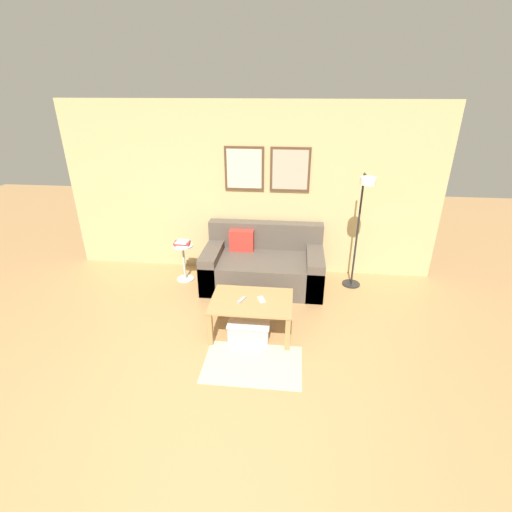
% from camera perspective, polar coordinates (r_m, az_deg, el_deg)
% --- Properties ---
extents(ground_plane, '(16.00, 16.00, 0.00)m').
position_cam_1_polar(ground_plane, '(3.53, -8.17, -25.95)').
color(ground_plane, tan).
extents(wall_back, '(5.60, 0.09, 2.55)m').
position_cam_1_polar(wall_back, '(5.63, -0.97, 10.07)').
color(wall_back, tan).
rests_on(wall_back, ground_plane).
extents(area_rug, '(1.05, 0.69, 0.01)m').
position_cam_1_polar(area_rug, '(4.13, -0.52, -16.27)').
color(area_rug, '#C1B299').
rests_on(area_rug, ground_plane).
extents(couch, '(1.72, 0.97, 0.85)m').
position_cam_1_polar(couch, '(5.48, 1.10, -1.45)').
color(couch, brown).
rests_on(couch, ground_plane).
extents(coffee_table, '(0.95, 0.66, 0.44)m').
position_cam_1_polar(coffee_table, '(4.38, -0.70, -7.67)').
color(coffee_table, '#AD7F4C').
rests_on(coffee_table, ground_plane).
extents(storage_bin, '(0.49, 0.45, 0.22)m').
position_cam_1_polar(storage_bin, '(4.49, -0.96, -10.62)').
color(storage_bin, '#9EA3A8').
rests_on(storage_bin, ground_plane).
extents(floor_lamp, '(0.26, 0.52, 1.68)m').
position_cam_1_polar(floor_lamp, '(5.15, 15.92, 5.82)').
color(floor_lamp, black).
rests_on(floor_lamp, ground_plane).
extents(side_table, '(0.30, 0.30, 0.57)m').
position_cam_1_polar(side_table, '(5.66, -11.05, -0.50)').
color(side_table, silver).
rests_on(side_table, ground_plane).
extents(book_stack, '(0.24, 0.19, 0.06)m').
position_cam_1_polar(book_stack, '(5.57, -11.28, 1.99)').
color(book_stack, silver).
rests_on(book_stack, side_table).
extents(remote_control, '(0.10, 0.15, 0.02)m').
position_cam_1_polar(remote_control, '(4.34, -2.23, -6.76)').
color(remote_control, '#99999E').
rests_on(remote_control, coffee_table).
extents(cell_phone, '(0.11, 0.15, 0.01)m').
position_cam_1_polar(cell_phone, '(4.35, 0.84, -6.70)').
color(cell_phone, silver).
rests_on(cell_phone, coffee_table).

